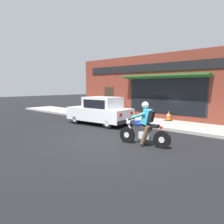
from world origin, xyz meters
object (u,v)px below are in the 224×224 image
(car_hatchback, at_px, (100,111))
(fire_hydrant, at_px, (87,106))
(traffic_cone, at_px, (169,116))
(motorcycle_with_rider, at_px, (145,127))

(car_hatchback, distance_m, fire_hydrant, 5.21)
(traffic_cone, bearing_deg, motorcycle_with_rider, -161.17)
(car_hatchback, height_order, traffic_cone, car_hatchback)
(car_hatchback, xyz_separation_m, fire_hydrant, (2.80, 4.40, -0.19))
(motorcycle_with_rider, xyz_separation_m, traffic_cone, (5.13, 1.75, -0.25))
(fire_hydrant, bearing_deg, motorcycle_with_rider, -118.78)
(car_hatchback, bearing_deg, motorcycle_with_rider, -114.80)
(motorcycle_with_rider, bearing_deg, traffic_cone, 18.83)
(motorcycle_with_rider, relative_size, car_hatchback, 0.52)
(motorcycle_with_rider, height_order, fire_hydrant, motorcycle_with_rider)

